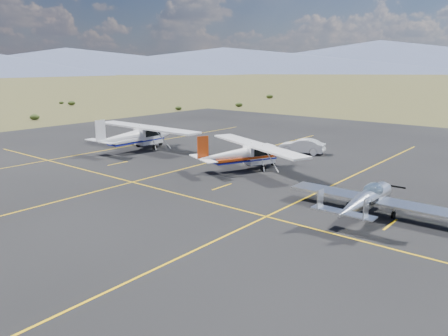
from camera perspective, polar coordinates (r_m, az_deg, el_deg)
ground at (r=27.50m, az=16.03°, el=-3.76°), size 1600.00×1600.00×0.00m
apron at (r=30.76m, az=4.02°, el=-1.45°), size 72.00×72.00×0.02m
aircraft_low_wing at (r=24.22m, az=18.27°, el=-3.84°), size 6.61×9.25×2.02m
aircraft_cessna at (r=33.12m, az=2.67°, el=1.90°), size 8.13×11.01×2.87m
aircraft_plain at (r=41.58m, az=-11.38°, el=4.22°), size 7.56×12.59×3.20m
sedan at (r=39.99m, az=10.15°, el=2.83°), size 2.41×4.27×1.33m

